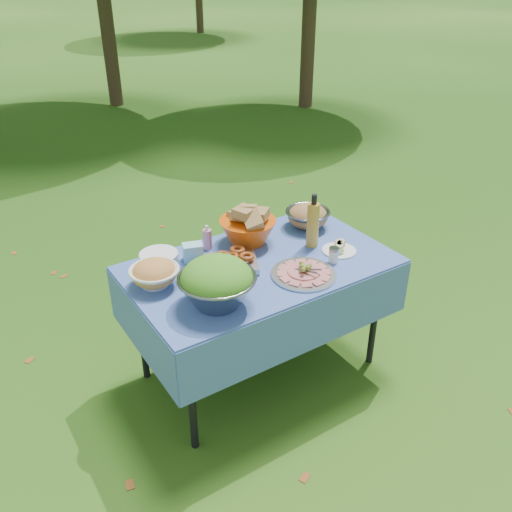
{
  "coord_description": "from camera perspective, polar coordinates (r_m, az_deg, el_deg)",
  "views": [
    {
      "loc": [
        -1.43,
        -2.16,
        2.28
      ],
      "look_at": [
        -0.03,
        0.0,
        0.82
      ],
      "focal_mm": 38.0,
      "sensor_mm": 36.0,
      "label": 1
    }
  ],
  "objects": [
    {
      "name": "pasta_bowl_steel",
      "position": [
        3.4,
        5.47,
        4.24
      ],
      "size": [
        0.29,
        0.29,
        0.15
      ],
      "primitive_type": null,
      "rotation": [
        0.0,
        0.0,
        0.08
      ],
      "color": "gray",
      "rests_on": "picnic_table"
    },
    {
      "name": "picnic_table",
      "position": [
        3.22,
        0.44,
        -6.64
      ],
      "size": [
        1.46,
        0.86,
        0.76
      ],
      "primitive_type": "cube",
      "color": "#81B3F9",
      "rests_on": "ground"
    },
    {
      "name": "ground",
      "position": [
        3.46,
        0.42,
        -11.73
      ],
      "size": [
        80.0,
        80.0,
        0.0
      ],
      "primitive_type": "plane",
      "color": "#0D3609",
      "rests_on": "ground"
    },
    {
      "name": "wipes_box",
      "position": [
        3.04,
        -6.66,
        0.4
      ],
      "size": [
        0.13,
        0.11,
        0.1
      ],
      "primitive_type": "cube",
      "rotation": [
        0.0,
        0.0,
        -0.32
      ],
      "color": "#95DFF4",
      "rests_on": "picnic_table"
    },
    {
      "name": "salad_bowl",
      "position": [
        2.61,
        -4.14,
        -2.8
      ],
      "size": [
        0.42,
        0.42,
        0.25
      ],
      "primitive_type": null,
      "rotation": [
        0.0,
        0.0,
        0.1
      ],
      "color": "gray",
      "rests_on": "picnic_table"
    },
    {
      "name": "oil_bottle",
      "position": [
        3.14,
        6.02,
        3.72
      ],
      "size": [
        0.09,
        0.09,
        0.32
      ],
      "primitive_type": "cylinder",
      "rotation": [
        0.0,
        0.0,
        -0.43
      ],
      "color": "gold",
      "rests_on": "picnic_table"
    },
    {
      "name": "bread_bowl",
      "position": [
        3.18,
        -0.87,
        3.27
      ],
      "size": [
        0.36,
        0.36,
        0.22
      ],
      "primitive_type": null,
      "rotation": [
        0.0,
        0.0,
        -0.06
      ],
      "color": "#E2520B",
      "rests_on": "picnic_table"
    },
    {
      "name": "fried_tray",
      "position": [
        2.96,
        -3.03,
        -0.56
      ],
      "size": [
        0.39,
        0.34,
        0.08
      ],
      "primitive_type": "cube",
      "rotation": [
        0.0,
        0.0,
        -0.42
      ],
      "color": "#A6A7AA",
      "rests_on": "picnic_table"
    },
    {
      "name": "charcuterie_platter",
      "position": [
        2.89,
        5.07,
        -1.34
      ],
      "size": [
        0.46,
        0.46,
        0.08
      ],
      "primitive_type": "cylinder",
      "rotation": [
        0.0,
        0.0,
        -0.37
      ],
      "color": "#B7B9BE",
      "rests_on": "picnic_table"
    },
    {
      "name": "plate_stack",
      "position": [
        3.05,
        -10.18,
        -0.21
      ],
      "size": [
        0.25,
        0.25,
        0.06
      ],
      "primitive_type": "cylinder",
      "rotation": [
        0.0,
        0.0,
        -0.17
      ],
      "color": "white",
      "rests_on": "picnic_table"
    },
    {
      "name": "pasta_bowl_white",
      "position": [
        2.83,
        -10.66,
        -1.8
      ],
      "size": [
        0.3,
        0.3,
        0.14
      ],
      "primitive_type": null,
      "rotation": [
        0.0,
        0.0,
        0.23
      ],
      "color": "white",
      "rests_on": "picnic_table"
    },
    {
      "name": "sanitizer_bottle",
      "position": [
        3.14,
        -5.15,
        1.99
      ],
      "size": [
        0.07,
        0.07,
        0.15
      ],
      "primitive_type": "cylinder",
      "rotation": [
        0.0,
        0.0,
        -0.33
      ],
      "color": "pink",
      "rests_on": "picnic_table"
    },
    {
      "name": "cheese_plate",
      "position": [
        3.15,
        8.76,
        0.93
      ],
      "size": [
        0.24,
        0.24,
        0.05
      ],
      "primitive_type": "cylinder",
      "rotation": [
        0.0,
        0.0,
        -0.22
      ],
      "color": "white",
      "rests_on": "picnic_table"
    },
    {
      "name": "shaker",
      "position": [
        3.03,
        8.18,
        0.11
      ],
      "size": [
        0.06,
        0.06,
        0.09
      ],
      "primitive_type": "cylinder",
      "rotation": [
        0.0,
        0.0,
        0.08
      ],
      "color": "white",
      "rests_on": "picnic_table"
    }
  ]
}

